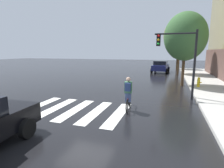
% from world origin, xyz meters
% --- Properties ---
extents(ground_plane, '(120.00, 120.00, 0.00)m').
position_xyz_m(ground_plane, '(0.00, 0.00, 0.00)').
color(ground_plane, black).
extents(crosswalk_stripes, '(5.10, 3.51, 0.01)m').
position_xyz_m(crosswalk_stripes, '(-0.59, 0.00, 0.01)').
color(crosswalk_stripes, silver).
rests_on(crosswalk_stripes, ground).
extents(sedan_mid, '(2.53, 4.91, 1.65)m').
position_xyz_m(sedan_mid, '(2.61, 19.03, 0.85)').
color(sedan_mid, navy).
rests_on(sedan_mid, ground).
extents(cyclist, '(0.38, 1.71, 1.69)m').
position_xyz_m(cyclist, '(1.97, 0.81, 0.84)').
color(cyclist, black).
rests_on(cyclist, ground).
extents(traffic_light_near, '(2.47, 0.28, 4.20)m').
position_xyz_m(traffic_light_near, '(4.46, 3.99, 2.86)').
color(traffic_light_near, black).
rests_on(traffic_light_near, ground).
extents(fire_hydrant, '(0.33, 0.22, 0.78)m').
position_xyz_m(fire_hydrant, '(6.14, 7.78, 0.53)').
color(fire_hydrant, gold).
rests_on(fire_hydrant, sidewalk).
extents(street_tree_near, '(3.46, 3.46, 6.15)m').
position_xyz_m(street_tree_near, '(4.97, 8.64, 4.16)').
color(street_tree_near, '#4C3823').
rests_on(street_tree_near, ground).
extents(street_tree_mid, '(4.06, 4.06, 7.23)m').
position_xyz_m(street_tree_mid, '(4.91, 17.11, 4.88)').
color(street_tree_mid, '#4C3823').
rests_on(street_tree_mid, ground).
extents(street_tree_far, '(2.83, 2.83, 5.03)m').
position_xyz_m(street_tree_far, '(4.96, 23.88, 3.39)').
color(street_tree_far, '#4C3823').
rests_on(street_tree_far, ground).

